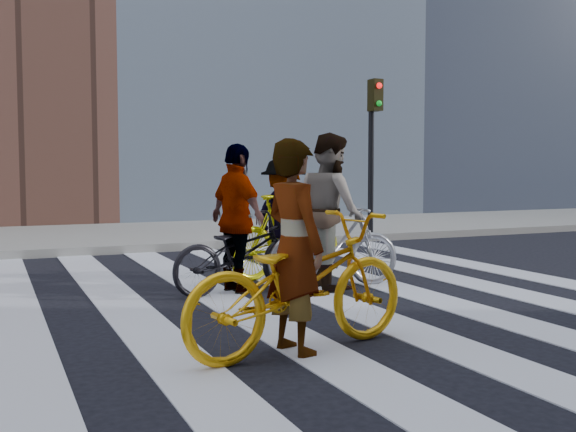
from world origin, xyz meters
TOP-DOWN VIEW (x-y plane):
  - ground at (0.00, 0.00)m, footprint 100.00×100.00m
  - sidewalk_far at (0.00, 7.50)m, footprint 100.00×5.00m
  - zebra_crosswalk at (0.00, 0.00)m, footprint 8.25×10.00m
  - traffic_signal at (4.40, 5.32)m, footprint 0.22×0.42m
  - bike_yellow_left at (-0.67, -1.95)m, footprint 2.25×1.17m
  - bike_silver_mid at (0.98, 0.58)m, footprint 1.78×0.65m
  - bike_yellow_right at (0.77, 1.58)m, footprint 1.97×1.00m
  - bike_dark_rear at (-0.19, 0.75)m, footprint 1.93×1.00m
  - rider_left at (-0.72, -1.95)m, footprint 0.53×0.70m
  - rider_mid at (0.93, 0.58)m, footprint 0.81×1.00m
  - rider_right at (0.72, 1.58)m, footprint 0.86×1.18m
  - rider_rear at (-0.24, 0.75)m, footprint 0.64×1.11m

SIDE VIEW (x-z plane):
  - ground at x=0.00m, z-range 0.00..0.00m
  - zebra_crosswalk at x=0.00m, z-range 0.00..0.01m
  - sidewalk_far at x=0.00m, z-range 0.00..0.15m
  - bike_dark_rear at x=-0.19m, z-range 0.00..0.97m
  - bike_silver_mid at x=0.98m, z-range 0.00..1.05m
  - bike_yellow_left at x=-0.67m, z-range 0.00..1.13m
  - bike_yellow_right at x=0.77m, z-range 0.00..1.14m
  - rider_right at x=0.72m, z-range 0.00..1.64m
  - rider_left at x=-0.72m, z-range 0.00..1.72m
  - rider_rear at x=-0.24m, z-range 0.00..1.79m
  - rider_mid at x=0.93m, z-range 0.00..1.92m
  - traffic_signal at x=4.40m, z-range 0.62..3.94m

